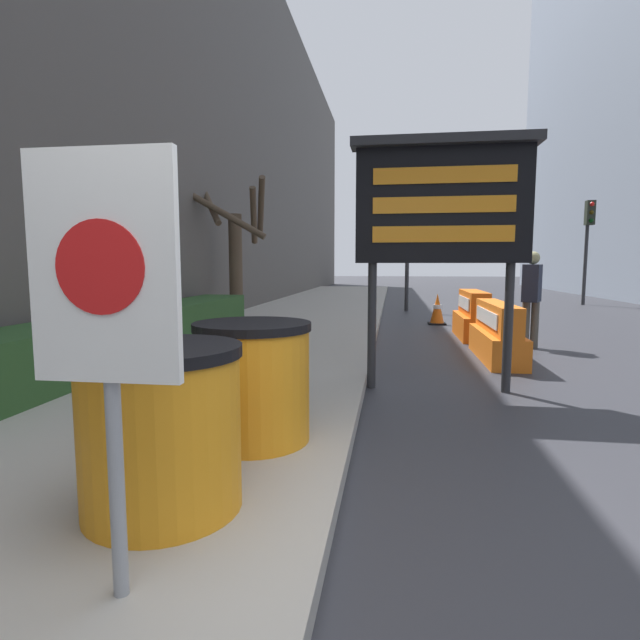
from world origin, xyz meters
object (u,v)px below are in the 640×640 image
object	(u,v)px
traffic_cone_near	(485,316)
barrel_drum_foreground	(162,427)
jersey_barrier_orange_near	(497,335)
traffic_cone_mid	(437,309)
warning_sign	(105,300)
traffic_light_near_curb	(408,206)
message_board	(442,205)
traffic_light_far_side	(588,230)
barrel_drum_middle	(253,381)
pedestrian_worker	(532,291)
jersey_barrier_orange_far	(473,317)

from	to	relation	value
traffic_cone_near	barrel_drum_foreground	bearing A→B (deg)	-109.98
jersey_barrier_orange_near	traffic_cone_mid	xyz separation A→B (m)	(-0.50, 4.42, -0.02)
warning_sign	jersey_barrier_orange_near	size ratio (longest dim) A/B	0.85
jersey_barrier_orange_near	traffic_light_near_curb	distance (m)	8.31
traffic_light_near_curb	message_board	bearing A→B (deg)	-89.44
jersey_barrier_orange_near	traffic_light_far_side	xyz separation A→B (m)	(5.18, 11.05, 2.27)
barrel_drum_middle	traffic_light_near_curb	size ratio (longest dim) A/B	0.20
message_board	pedestrian_worker	bearing A→B (deg)	60.34
message_board	jersey_barrier_orange_far	xyz separation A→B (m)	(1.05, 4.33, -1.69)
traffic_light_near_curb	jersey_barrier_orange_far	bearing A→B (deg)	-78.13
warning_sign	traffic_cone_mid	distance (m)	10.78
jersey_barrier_orange_far	message_board	bearing A→B (deg)	-103.65
barrel_drum_foreground	jersey_barrier_orange_far	distance (m)	8.15
traffic_cone_near	traffic_cone_mid	world-z (taller)	traffic_cone_mid
traffic_cone_mid	pedestrian_worker	xyz separation A→B (m)	(1.28, -3.26, 0.62)
message_board	traffic_light_far_side	xyz separation A→B (m)	(6.23, 13.10, 0.56)
jersey_barrier_orange_near	pedestrian_worker	distance (m)	1.53
barrel_drum_foreground	traffic_cone_near	bearing A→B (deg)	70.02
traffic_cone_mid	traffic_light_far_side	bearing A→B (deg)	49.39
message_board	traffic_cone_mid	size ratio (longest dim) A/B	3.78
barrel_drum_foreground	message_board	distance (m)	4.05
barrel_drum_middle	jersey_barrier_orange_near	world-z (taller)	barrel_drum_middle
warning_sign	pedestrian_worker	size ratio (longest dim) A/B	1.04
jersey_barrier_orange_far	traffic_cone_mid	xyz separation A→B (m)	(-0.50, 2.15, -0.04)
barrel_drum_foreground	jersey_barrier_orange_far	world-z (taller)	barrel_drum_foreground
message_board	traffic_cone_mid	distance (m)	6.72
barrel_drum_foreground	traffic_cone_near	size ratio (longest dim) A/B	1.33
barrel_drum_foreground	traffic_light_near_curb	bearing A→B (deg)	82.91
barrel_drum_foreground	warning_sign	bearing A→B (deg)	-77.85
barrel_drum_foreground	traffic_light_near_curb	world-z (taller)	traffic_light_near_curb
pedestrian_worker	traffic_light_near_curb	bearing A→B (deg)	-140.09
traffic_light_far_side	traffic_cone_mid	bearing A→B (deg)	-130.61
barrel_drum_foreground	traffic_cone_mid	bearing A→B (deg)	76.94
message_board	jersey_barrier_orange_far	world-z (taller)	message_board
message_board	jersey_barrier_orange_near	bearing A→B (deg)	62.86
barrel_drum_middle	traffic_light_near_curb	distance (m)	12.40
warning_sign	jersey_barrier_orange_far	size ratio (longest dim) A/B	0.99
traffic_cone_mid	traffic_light_near_curb	distance (m)	4.40
traffic_cone_near	message_board	bearing A→B (deg)	-105.12
traffic_light_far_side	barrel_drum_middle	bearing A→B (deg)	-116.84
jersey_barrier_orange_near	traffic_cone_near	xyz separation A→B (m)	(0.44, 3.46, -0.06)
barrel_drum_middle	traffic_light_near_curb	world-z (taller)	traffic_light_near_curb
jersey_barrier_orange_far	traffic_cone_near	bearing A→B (deg)	69.69
jersey_barrier_orange_near	jersey_barrier_orange_far	size ratio (longest dim) A/B	1.17
barrel_drum_foreground	jersey_barrier_orange_near	world-z (taller)	barrel_drum_foreground
traffic_cone_mid	warning_sign	bearing A→B (deg)	-101.40
traffic_cone_near	pedestrian_worker	xyz separation A→B (m)	(0.34, -2.29, 0.66)
traffic_cone_mid	traffic_light_near_curb	world-z (taller)	traffic_light_near_curb
traffic_light_near_curb	pedestrian_worker	bearing A→B (deg)	-73.64
jersey_barrier_orange_near	jersey_barrier_orange_far	distance (m)	2.28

